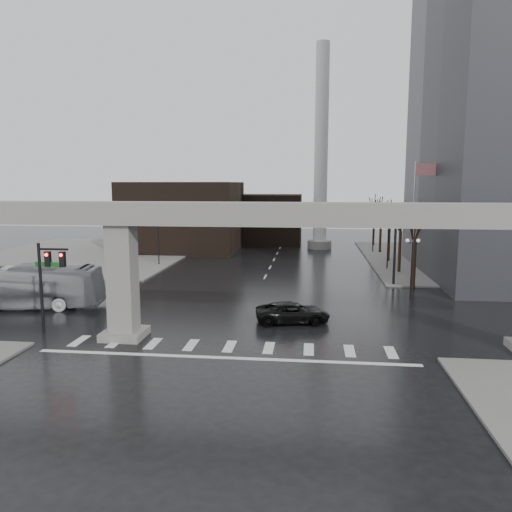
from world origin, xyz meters
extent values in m
plane|color=black|center=(0.00, 0.00, 0.00)|extent=(160.00, 160.00, 0.00)
cube|color=slate|center=(26.00, 36.00, 0.07)|extent=(28.00, 36.00, 0.15)
cube|color=slate|center=(-26.00, 36.00, 0.07)|extent=(28.00, 36.00, 0.15)
cube|color=gray|center=(0.00, 0.00, 8.00)|extent=(48.00, 2.20, 1.40)
cube|color=gray|center=(-7.00, 0.00, 3.65)|extent=(1.60, 1.60, 7.30)
cube|color=gray|center=(-7.00, 0.00, 0.25)|extent=(2.60, 2.60, 0.50)
cube|color=black|center=(-14.00, 42.00, 5.00)|extent=(16.00, 14.00, 10.00)
cube|color=black|center=(-2.00, 52.00, 4.00)|extent=(10.00, 10.00, 8.00)
cylinder|color=silver|center=(6.00, 46.00, 15.00)|extent=(2.00, 2.00, 30.00)
cylinder|color=gray|center=(6.00, 46.00, 0.60)|extent=(3.60, 3.60, 1.20)
cylinder|color=black|center=(12.80, 18.80, 4.00)|extent=(0.24, 0.24, 8.00)
cylinder|color=black|center=(6.80, 18.80, 7.20)|extent=(12.00, 0.18, 0.18)
cube|color=black|center=(9.80, 18.80, 6.55)|extent=(0.35, 0.30, 1.00)
cube|color=black|center=(6.30, 18.80, 6.55)|extent=(0.35, 0.30, 1.00)
cube|color=black|center=(2.80, 18.80, 6.55)|extent=(0.35, 0.30, 1.00)
sphere|color=#FF0C05|center=(9.80, 18.62, 6.85)|extent=(0.20, 0.20, 0.20)
cube|color=#0D5B14|center=(11.30, 18.80, 7.00)|extent=(1.80, 0.05, 0.35)
cube|color=#0D5B14|center=(4.80, 18.80, 7.00)|extent=(1.80, 0.05, 0.35)
cylinder|color=black|center=(-12.80, 0.50, 3.00)|extent=(0.20, 0.20, 6.00)
cylinder|color=black|center=(-11.80, 0.50, 5.60)|extent=(2.00, 0.14, 0.14)
cube|color=black|center=(-12.20, 0.50, 4.95)|extent=(0.35, 0.30, 1.00)
cube|color=black|center=(-11.20, 0.50, 4.95)|extent=(0.35, 0.30, 1.00)
cube|color=#0D5B14|center=(-12.30, 0.50, 4.60)|extent=(1.60, 0.05, 0.30)
cylinder|color=silver|center=(15.00, 22.00, 6.00)|extent=(0.12, 0.12, 12.00)
cube|color=red|center=(16.00, 22.00, 11.20)|extent=(2.00, 0.03, 1.20)
cylinder|color=black|center=(13.50, 14.00, 2.40)|extent=(0.14, 0.14, 4.80)
cube|color=black|center=(13.50, 14.00, 4.75)|extent=(0.90, 0.06, 0.06)
sphere|color=silver|center=(13.05, 14.00, 4.95)|extent=(0.32, 0.32, 0.32)
sphere|color=silver|center=(13.95, 14.00, 4.95)|extent=(0.32, 0.32, 0.32)
cylinder|color=black|center=(13.50, 28.00, 2.40)|extent=(0.14, 0.14, 4.80)
cube|color=black|center=(13.50, 28.00, 4.75)|extent=(0.90, 0.06, 0.06)
sphere|color=silver|center=(13.05, 28.00, 4.95)|extent=(0.32, 0.32, 0.32)
sphere|color=silver|center=(13.95, 28.00, 4.95)|extent=(0.32, 0.32, 0.32)
cylinder|color=black|center=(13.50, 42.00, 2.40)|extent=(0.14, 0.14, 4.80)
cube|color=black|center=(13.50, 42.00, 4.75)|extent=(0.90, 0.06, 0.06)
sphere|color=silver|center=(13.05, 42.00, 4.95)|extent=(0.32, 0.32, 0.32)
sphere|color=silver|center=(13.95, 42.00, 4.95)|extent=(0.32, 0.32, 0.32)
cylinder|color=black|center=(-13.50, 14.00, 2.40)|extent=(0.14, 0.14, 4.80)
cube|color=black|center=(-13.50, 14.00, 4.75)|extent=(0.90, 0.06, 0.06)
sphere|color=silver|center=(-13.95, 14.00, 4.95)|extent=(0.32, 0.32, 0.32)
sphere|color=silver|center=(-13.05, 14.00, 4.95)|extent=(0.32, 0.32, 0.32)
cylinder|color=black|center=(-13.50, 28.00, 2.40)|extent=(0.14, 0.14, 4.80)
cube|color=black|center=(-13.50, 28.00, 4.75)|extent=(0.90, 0.06, 0.06)
sphere|color=silver|center=(-13.95, 28.00, 4.95)|extent=(0.32, 0.32, 0.32)
sphere|color=silver|center=(-13.05, 28.00, 4.95)|extent=(0.32, 0.32, 0.32)
cylinder|color=black|center=(-13.50, 42.00, 2.40)|extent=(0.14, 0.14, 4.80)
cube|color=black|center=(-13.50, 42.00, 4.75)|extent=(0.90, 0.06, 0.06)
sphere|color=silver|center=(-13.95, 42.00, 4.95)|extent=(0.32, 0.32, 0.32)
sphere|color=silver|center=(-13.05, 42.00, 4.95)|extent=(0.32, 0.32, 0.32)
cylinder|color=black|center=(14.50, 18.00, 2.27)|extent=(0.34, 0.34, 4.55)
cylinder|color=black|center=(14.50, 18.00, 6.01)|extent=(0.12, 1.52, 2.98)
cylinder|color=black|center=(15.00, 18.25, 5.78)|extent=(0.83, 1.14, 2.51)
cylinder|color=black|center=(14.50, 26.00, 2.33)|extent=(0.34, 0.34, 4.66)
cylinder|color=black|center=(14.50, 26.00, 6.15)|extent=(0.12, 1.55, 3.05)
cylinder|color=black|center=(15.00, 26.25, 5.91)|extent=(0.85, 1.16, 2.57)
cylinder|color=black|center=(14.50, 34.00, 2.38)|extent=(0.34, 0.34, 4.76)
cylinder|color=black|center=(14.50, 34.00, 6.29)|extent=(0.12, 1.59, 3.11)
cylinder|color=black|center=(15.00, 34.25, 6.05)|extent=(0.86, 1.18, 2.62)
cylinder|color=black|center=(14.50, 42.00, 2.43)|extent=(0.34, 0.34, 4.87)
cylinder|color=black|center=(14.50, 42.00, 6.43)|extent=(0.12, 1.62, 3.18)
cylinder|color=black|center=(15.00, 42.25, 6.18)|extent=(0.88, 1.20, 2.68)
cylinder|color=black|center=(14.50, 50.00, 2.48)|extent=(0.34, 0.34, 4.97)
cylinder|color=black|center=(14.50, 50.00, 6.57)|extent=(0.12, 1.65, 3.25)
cylinder|color=black|center=(15.00, 50.25, 6.31)|extent=(0.89, 1.23, 2.74)
imported|color=black|center=(3.60, 4.70, 0.73)|extent=(5.58, 3.27, 1.46)
imported|color=#ACACB1|center=(-17.86, 6.45, 1.73)|extent=(12.75, 4.72, 3.47)
camera|label=1|loc=(4.89, -29.84, 9.84)|focal=35.00mm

